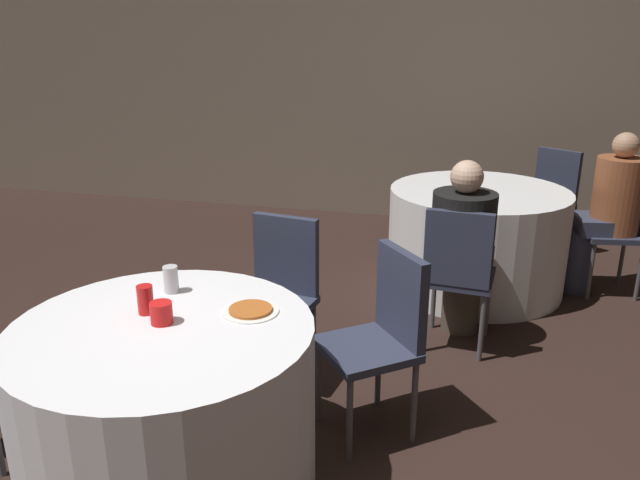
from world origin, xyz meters
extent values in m
cube|color=#7A6B5B|center=(0.00, 4.40, 1.40)|extent=(16.00, 0.06, 2.80)
cylinder|color=silver|center=(-0.10, 0.07, 0.38)|extent=(1.22, 1.22, 0.76)
cylinder|color=white|center=(1.09, 2.64, 0.38)|extent=(1.30, 1.30, 0.76)
cube|color=#2D3347|center=(0.62, 0.65, 0.45)|extent=(0.56, 0.56, 0.04)
cube|color=#2D3347|center=(0.76, 0.77, 0.69)|extent=(0.28, 0.33, 0.44)
cylinder|color=#4C4C51|center=(0.60, 0.41, 0.21)|extent=(0.03, 0.03, 0.43)
cylinder|color=#4C4C51|center=(0.38, 0.68, 0.21)|extent=(0.03, 0.03, 0.43)
cylinder|color=#4C4C51|center=(0.86, 0.63, 0.21)|extent=(0.03, 0.03, 0.43)
cylinder|color=#4C4C51|center=(0.65, 0.89, 0.21)|extent=(0.03, 0.03, 0.43)
cylinder|color=#4C4C51|center=(-0.85, 0.27, 0.21)|extent=(0.03, 0.03, 0.43)
cube|color=#2D3347|center=(0.04, 0.99, 0.45)|extent=(0.46, 0.46, 0.04)
cube|color=#2D3347|center=(0.07, 1.17, 0.69)|extent=(0.38, 0.11, 0.44)
cylinder|color=#4C4C51|center=(0.18, 0.79, 0.21)|extent=(0.03, 0.03, 0.43)
cylinder|color=#4C4C51|center=(-0.15, 0.85, 0.21)|extent=(0.03, 0.03, 0.43)
cylinder|color=#4C4C51|center=(0.24, 1.13, 0.21)|extent=(0.03, 0.03, 0.43)
cylinder|color=#4C4C51|center=(-0.10, 1.18, 0.21)|extent=(0.03, 0.03, 0.43)
cube|color=#2D3347|center=(1.62, 3.46, 0.45)|extent=(0.55, 0.55, 0.04)
cube|color=#2D3347|center=(1.72, 3.61, 0.69)|extent=(0.35, 0.25, 0.44)
cylinder|color=#4C4C51|center=(1.67, 3.22, 0.21)|extent=(0.03, 0.03, 0.43)
cylinder|color=#4C4C51|center=(1.39, 3.41, 0.21)|extent=(0.03, 0.03, 0.43)
cylinder|color=#4C4C51|center=(1.86, 3.50, 0.21)|extent=(0.03, 0.03, 0.43)
cylinder|color=#4C4C51|center=(1.58, 3.69, 0.21)|extent=(0.03, 0.03, 0.43)
cube|color=#2D3347|center=(1.01, 1.67, 0.45)|extent=(0.43, 0.43, 0.04)
cube|color=#2D3347|center=(0.99, 1.49, 0.69)|extent=(0.38, 0.08, 0.44)
cylinder|color=#4C4C51|center=(0.85, 1.86, 0.21)|extent=(0.03, 0.03, 0.43)
cylinder|color=#4C4C51|center=(1.19, 1.83, 0.21)|extent=(0.03, 0.03, 0.43)
cylinder|color=#4C4C51|center=(0.82, 1.52, 0.21)|extent=(0.03, 0.03, 0.43)
cylinder|color=#4C4C51|center=(1.16, 1.49, 0.21)|extent=(0.03, 0.03, 0.43)
cube|color=#2D3347|center=(2.05, 2.80, 0.45)|extent=(0.46, 0.46, 0.04)
cylinder|color=#4C4C51|center=(1.91, 2.61, 0.21)|extent=(0.03, 0.03, 0.43)
cylinder|color=#4C4C51|center=(1.86, 2.94, 0.21)|extent=(0.03, 0.03, 0.43)
cylinder|color=#4C4C51|center=(2.25, 2.66, 0.21)|extent=(0.03, 0.03, 0.43)
cylinder|color=#4C4C51|center=(2.19, 3.00, 0.21)|extent=(0.03, 0.03, 0.43)
cylinder|color=#4C4238|center=(1.03, 1.89, 0.23)|extent=(0.24, 0.24, 0.47)
cube|color=#4C4238|center=(1.02, 1.78, 0.52)|extent=(0.38, 0.35, 0.12)
cylinder|color=black|center=(1.01, 1.67, 0.72)|extent=(0.38, 0.38, 0.51)
sphere|color=#DBB293|center=(1.01, 1.67, 1.07)|extent=(0.19, 0.19, 0.19)
cylinder|color=#33384C|center=(1.83, 2.77, 0.23)|extent=(0.24, 0.24, 0.47)
cube|color=#33384C|center=(1.94, 2.78, 0.52)|extent=(0.37, 0.38, 0.12)
cylinder|color=brown|center=(2.05, 2.80, 0.74)|extent=(0.34, 0.34, 0.54)
sphere|color=tan|center=(2.05, 2.80, 1.10)|extent=(0.18, 0.18, 0.18)
cylinder|color=white|center=(0.19, 0.28, 0.76)|extent=(0.24, 0.24, 0.01)
cylinder|color=#B25B23|center=(0.19, 0.28, 0.77)|extent=(0.18, 0.18, 0.01)
cylinder|color=red|center=(-0.22, 0.16, 0.82)|extent=(0.07, 0.07, 0.12)
cylinder|color=silver|center=(-0.22, 0.39, 0.82)|extent=(0.07, 0.07, 0.12)
cylinder|color=red|center=(-0.11, 0.10, 0.80)|extent=(0.09, 0.09, 0.09)
camera|label=1|loc=(1.06, -1.93, 1.88)|focal=35.00mm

